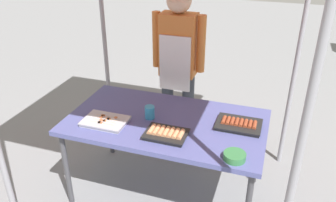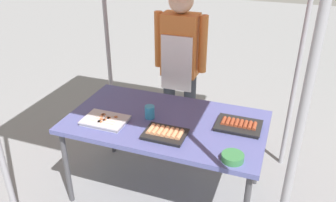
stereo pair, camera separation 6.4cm
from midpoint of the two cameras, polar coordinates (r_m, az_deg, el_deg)
The scene contains 8 objects.
ground_plane at distance 3.25m, azimuth 0.27°, elevation -14.62°, with size 18.00×18.00×0.00m, color slate.
stall_table at distance 2.83m, azimuth 0.30°, elevation -4.08°, with size 1.60×0.90×0.75m.
tray_grilled_sausages at distance 2.76m, azimuth 12.22°, elevation -3.94°, with size 0.35×0.25×0.05m.
tray_meat_skewers at distance 2.81m, azimuth -9.69°, elevation -3.19°, with size 0.35×0.25×0.04m.
tray_pork_links at distance 2.59m, azimuth 0.22°, elevation -5.41°, with size 0.32×0.23×0.05m.
condiment_bowl at distance 2.39m, azimuth 11.39°, elevation -9.11°, with size 0.15×0.15×0.05m, color #33723F.
drink_cup_near_edge at distance 2.81m, azimuth -2.39°, elevation -1.83°, with size 0.08×0.08×0.11m, color #338CBF.
vendor_woman at distance 3.35m, azimuth 2.53°, elevation 6.79°, with size 0.52×0.23×1.67m.
Camera 2 is at (0.85, -2.26, 2.18)m, focal length 36.94 mm.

